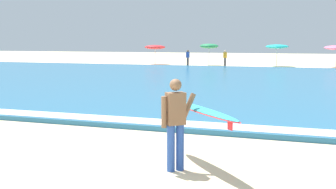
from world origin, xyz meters
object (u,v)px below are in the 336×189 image
at_px(beach_umbrella_2, 277,47).
at_px(beachgoer_near_row_mid, 225,58).
at_px(surfer_with_board, 189,115).
at_px(beach_umbrella_1, 209,46).
at_px(beach_umbrella_0, 155,47).
at_px(beachgoer_near_row_left, 188,58).

xyz_separation_m(beach_umbrella_2, beachgoer_near_row_mid, (-4.63, -1.96, -1.07)).
relative_size(surfer_with_board, beach_umbrella_1, 1.05).
xyz_separation_m(surfer_with_board, beach_umbrella_0, (-13.35, 33.74, 0.77)).
distance_m(surfer_with_board, beach_umbrella_1, 34.44).
xyz_separation_m(beachgoer_near_row_left, beachgoer_near_row_mid, (3.54, 0.54, 0.00)).
height_order(surfer_with_board, beach_umbrella_1, beach_umbrella_1).
height_order(beach_umbrella_0, beachgoer_near_row_left, beach_umbrella_0).
bearing_deg(beach_umbrella_2, beach_umbrella_0, -177.79).
distance_m(surfer_with_board, beach_umbrella_0, 36.29).
relative_size(beach_umbrella_0, beachgoer_near_row_left, 1.37).
relative_size(beach_umbrella_0, beachgoer_near_row_mid, 1.37).
bearing_deg(beach_umbrella_1, surfer_with_board, -77.34).
bearing_deg(surfer_with_board, beachgoer_near_row_left, 106.18).
distance_m(surfer_with_board, beachgoer_near_row_left, 33.02).
bearing_deg(beachgoer_near_row_left, beach_umbrella_0, 154.01).
xyz_separation_m(beach_umbrella_2, beachgoer_near_row_left, (-8.17, -2.50, -1.07)).
xyz_separation_m(surfer_with_board, beach_umbrella_2, (-1.03, 34.21, 0.87)).
relative_size(surfer_with_board, beachgoer_near_row_mid, 1.45).
distance_m(beach_umbrella_2, beachgoer_near_row_left, 8.61).
bearing_deg(beachgoer_near_row_left, beach_umbrella_1, 48.54).
relative_size(beach_umbrella_1, beachgoer_near_row_mid, 1.38).
bearing_deg(beach_umbrella_2, surfer_with_board, -88.27).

